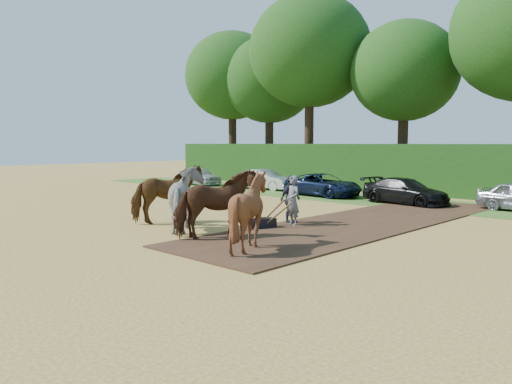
# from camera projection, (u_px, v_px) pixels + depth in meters

# --- Properties ---
(ground) EXTENTS (120.00, 120.00, 0.00)m
(ground) POSITION_uv_depth(u_px,v_px,m) (199.00, 243.00, 15.16)
(ground) COLOR gold
(ground) RESTS_ON ground
(earth_strip) EXTENTS (4.50, 17.00, 0.05)m
(earth_strip) POSITION_uv_depth(u_px,v_px,m) (364.00, 222.00, 19.17)
(earth_strip) COLOR #472D1C
(earth_strip) RESTS_ON ground
(grass_verge) EXTENTS (50.00, 5.00, 0.03)m
(grass_verge) POSITION_uv_depth(u_px,v_px,m) (412.00, 203.00, 25.24)
(grass_verge) COLOR #38601E
(grass_verge) RESTS_ON ground
(hedgerow) EXTENTS (46.00, 1.60, 3.00)m
(hedgerow) POSITION_uv_depth(u_px,v_px,m) (450.00, 170.00, 28.34)
(hedgerow) COLOR #14380F
(hedgerow) RESTS_ON ground
(spectator_near) EXTENTS (0.67, 0.83, 1.61)m
(spectator_near) POSITION_uv_depth(u_px,v_px,m) (183.00, 204.00, 18.49)
(spectator_near) COLOR gray
(spectator_near) RESTS_ON ground
(spectator_far) EXTENTS (0.47, 1.09, 1.84)m
(spectator_far) POSITION_uv_depth(u_px,v_px,m) (290.00, 200.00, 18.82)
(spectator_far) COLOR #23232E
(spectator_far) RESTS_ON ground
(plough_team) EXTENTS (7.74, 5.60, 2.23)m
(plough_team) POSITION_uv_depth(u_px,v_px,m) (205.00, 202.00, 16.55)
(plough_team) COLOR brown
(plough_team) RESTS_ON ground
(parked_cars) EXTENTS (36.59, 3.23, 1.40)m
(parked_cars) POSITION_uv_depth(u_px,v_px,m) (437.00, 192.00, 24.19)
(parked_cars) COLOR silver
(parked_cars) RESTS_ON ground
(treeline) EXTENTS (48.70, 10.60, 14.21)m
(treeline) POSITION_uv_depth(u_px,v_px,m) (448.00, 48.00, 31.07)
(treeline) COLOR #382616
(treeline) RESTS_ON ground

